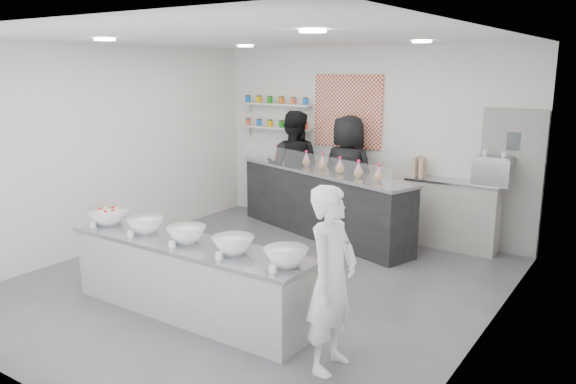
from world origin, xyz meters
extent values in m
plane|color=#515156|center=(0.00, 0.00, 0.00)|extent=(6.00, 6.00, 0.00)
plane|color=white|center=(0.00, 0.00, 3.00)|extent=(6.00, 6.00, 0.00)
plane|color=white|center=(0.00, 3.00, 1.50)|extent=(5.50, 0.00, 5.50)
plane|color=white|center=(-2.75, 0.00, 1.50)|extent=(0.00, 6.00, 6.00)
plane|color=white|center=(2.75, 0.00, 1.50)|extent=(0.00, 6.00, 6.00)
cube|color=gray|center=(2.30, 2.97, 1.05)|extent=(0.88, 0.04, 2.10)
cube|color=#BA2708|center=(-0.35, 2.98, 1.95)|extent=(1.25, 0.03, 1.20)
cube|color=silver|center=(-1.75, 2.90, 1.60)|extent=(1.45, 0.22, 0.04)
cube|color=silver|center=(-1.75, 2.90, 2.02)|extent=(1.45, 0.22, 0.04)
cylinder|color=white|center=(-1.40, -1.00, 2.98)|extent=(0.24, 0.24, 0.02)
cylinder|color=white|center=(1.40, -1.00, 2.98)|extent=(0.24, 0.24, 0.02)
cylinder|color=white|center=(-1.40, 1.60, 2.98)|extent=(0.24, 0.24, 0.02)
cylinder|color=white|center=(1.40, 1.60, 2.98)|extent=(0.24, 0.24, 0.02)
cube|color=#9A9995|center=(-0.08, -1.15, 0.41)|extent=(3.04, 0.70, 0.83)
cube|color=black|center=(-0.38, 2.22, 0.54)|extent=(3.52, 1.69, 1.08)
cube|color=white|center=(-0.47, 1.93, 1.23)|extent=(3.27, 1.09, 0.29)
cube|color=#9A9995|center=(1.55, 2.78, 0.51)|extent=(1.39, 0.44, 1.03)
cube|color=#93969E|center=(2.10, 2.78, 1.22)|extent=(0.51, 0.36, 0.39)
imported|color=white|center=(1.78, -1.26, 0.85)|extent=(0.42, 0.63, 1.69)
imported|color=black|center=(-1.14, 2.53, 0.98)|extent=(1.14, 1.00, 1.96)
imported|color=black|center=(-0.13, 2.60, 0.96)|extent=(0.96, 0.65, 1.93)
camera|label=1|loc=(4.06, -5.33, 2.68)|focal=35.00mm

